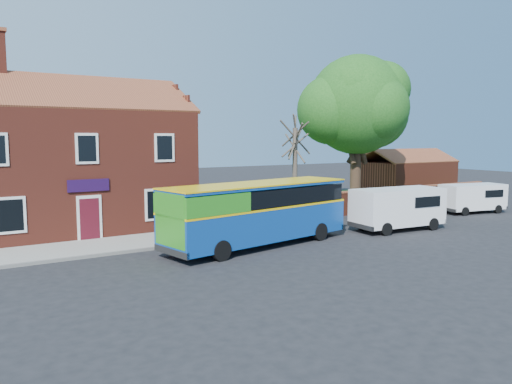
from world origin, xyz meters
TOP-DOWN VIEW (x-y plane):
  - ground at (0.00, 0.00)m, footprint 120.00×120.00m
  - pavement at (-7.00, 5.75)m, footprint 18.00×3.50m
  - kerb at (-7.00, 4.00)m, footprint 18.00×0.15m
  - grass_strip at (13.00, 13.00)m, footprint 26.00×12.00m
  - shop_building at (-7.02, 11.50)m, footprint 12.30×8.13m
  - boundary_wall at (13.00, 7.00)m, footprint 22.00×0.38m
  - outbuilding at (22.00, 13.00)m, footprint 8.20×5.06m
  - bus at (-0.77, 2.14)m, footprint 10.13×4.16m
  - van_near at (8.33, 1.53)m, footprint 5.44×2.56m
  - van_far at (17.60, 3.23)m, footprint 4.73×2.64m
  - large_tree at (13.00, 9.99)m, footprint 9.12×7.21m
  - bare_tree at (6.77, 9.04)m, footprint 2.36×2.81m

SIDE VIEW (x-z plane):
  - ground at x=0.00m, z-range 0.00..0.00m
  - grass_strip at x=13.00m, z-range 0.00..0.04m
  - pavement at x=-7.00m, z-range 0.00..0.12m
  - kerb at x=-7.00m, z-range 0.00..0.14m
  - boundary_wall at x=13.00m, z-range 0.01..1.61m
  - van_far at x=17.60m, z-range 0.12..2.08m
  - van_near at x=8.33m, z-range 0.14..2.46m
  - outbuilding at x=22.00m, z-range -0.48..3.69m
  - bus at x=-0.77m, z-range 0.21..3.21m
  - bare_tree at x=6.77m, z-range 0.08..6.38m
  - shop_building at x=-7.02m, z-range -1.84..8.66m
  - large_tree at x=13.00m, z-range 1.72..12.84m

